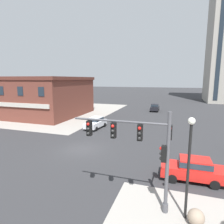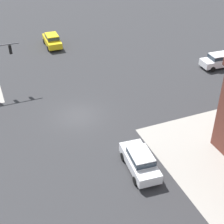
# 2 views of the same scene
# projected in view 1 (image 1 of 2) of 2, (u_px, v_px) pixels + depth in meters

# --- Properties ---
(ground_plane) EXTENTS (320.00, 320.00, 0.00)m
(ground_plane) POSITION_uv_depth(u_px,v_px,m) (82.00, 149.00, 20.47)
(ground_plane) COLOR #2D2D30
(sidewalk_far_corner) EXTENTS (32.00, 32.00, 0.02)m
(sidewalk_far_corner) POSITION_uv_depth(u_px,v_px,m) (45.00, 111.00, 45.43)
(sidewalk_far_corner) COLOR gray
(sidewalk_far_corner) RESTS_ON ground
(traffic_signal_main) EXTENTS (5.61, 2.09, 5.68)m
(traffic_signal_main) POSITION_uv_depth(u_px,v_px,m) (145.00, 146.00, 10.78)
(traffic_signal_main) COLOR #4C4C51
(traffic_signal_main) RESTS_ON ground
(bollard_sphere_curb_a) EXTENTS (0.84, 0.84, 0.84)m
(bollard_sphere_curb_a) POSITION_uv_depth(u_px,v_px,m) (196.00, 217.00, 9.80)
(bollard_sphere_curb_a) COLOR gray
(bollard_sphere_curb_a) RESTS_ON ground
(street_lamp_corner_near) EXTENTS (0.36, 0.36, 5.47)m
(street_lamp_corner_near) POSITION_uv_depth(u_px,v_px,m) (189.00, 157.00, 9.79)
(street_lamp_corner_near) COLOR black
(street_lamp_corner_near) RESTS_ON ground
(car_main_southbound_far) EXTENTS (2.17, 4.53, 1.68)m
(car_main_southbound_far) POSITION_uv_depth(u_px,v_px,m) (96.00, 122.00, 29.07)
(car_main_southbound_far) COLOR silver
(car_main_southbound_far) RESTS_ON ground
(car_cross_eastbound) EXTENTS (1.98, 4.45, 1.68)m
(car_cross_eastbound) POSITION_uv_depth(u_px,v_px,m) (155.00, 107.00, 44.74)
(car_cross_eastbound) COLOR black
(car_cross_eastbound) RESTS_ON ground
(car_cross_westbound) EXTENTS (4.44, 1.96, 1.68)m
(car_cross_westbound) POSITION_uv_depth(u_px,v_px,m) (193.00, 168.00, 14.05)
(car_cross_westbound) COLOR red
(car_cross_westbound) RESTS_ON ground
(storefront_block_near_corner) EXTENTS (25.25, 15.85, 7.74)m
(storefront_block_near_corner) POSITION_uv_depth(u_px,v_px,m) (25.00, 95.00, 41.20)
(storefront_block_near_corner) COLOR brown
(storefront_block_near_corner) RESTS_ON ground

